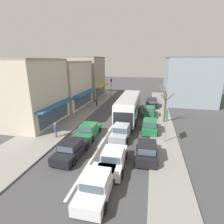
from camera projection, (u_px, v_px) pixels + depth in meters
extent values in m
plane|color=#3F3F42|center=(107.00, 135.00, 19.64)|extent=(140.00, 140.00, 0.00)
cube|color=silver|center=(114.00, 123.00, 23.37)|extent=(0.20, 28.00, 0.01)
cube|color=gray|center=(73.00, 114.00, 26.67)|extent=(5.20, 44.00, 0.14)
cube|color=gray|center=(161.00, 121.00, 23.91)|extent=(2.80, 44.00, 0.12)
cube|color=beige|center=(31.00, 93.00, 22.05)|extent=(6.07, 8.29, 8.02)
cube|color=#23568E|center=(57.00, 105.00, 21.68)|extent=(1.10, 7.63, 0.20)
cube|color=#425160|center=(55.00, 115.00, 22.14)|extent=(0.06, 6.63, 1.80)
cube|color=gray|center=(27.00, 59.00, 20.87)|extent=(6.23, 8.29, 0.24)
cube|color=beige|center=(65.00, 85.00, 30.58)|extent=(6.65, 9.39, 7.67)
cube|color=#23568E|center=(86.00, 92.00, 30.10)|extent=(1.10, 8.64, 0.20)
cube|color=#425160|center=(84.00, 100.00, 30.56)|extent=(0.06, 7.51, 1.80)
cube|color=gray|center=(63.00, 62.00, 29.45)|extent=(6.81, 9.39, 0.24)
cube|color=gray|center=(84.00, 78.00, 38.91)|extent=(7.46, 7.90, 8.49)
cube|color=gold|center=(102.00, 85.00, 38.47)|extent=(1.10, 7.27, 0.20)
cube|color=#425160|center=(101.00, 91.00, 38.93)|extent=(0.06, 6.32, 1.80)
cube|color=#6E6358|center=(83.00, 57.00, 37.67)|extent=(7.62, 7.90, 0.24)
cube|color=#84939E|center=(189.00, 81.00, 33.62)|extent=(8.64, 10.34, 8.40)
cube|color=#4C4742|center=(162.00, 88.00, 35.06)|extent=(1.10, 9.51, 0.20)
cube|color=#425160|center=(164.00, 94.00, 35.34)|extent=(0.06, 8.27, 1.80)
cube|color=slate|center=(192.00, 57.00, 32.39)|extent=(8.80, 10.34, 0.24)
cube|color=silver|center=(129.00, 106.00, 24.73)|extent=(2.59, 10.82, 2.70)
cube|color=#425160|center=(129.00, 104.00, 24.62)|extent=(2.63, 10.39, 0.90)
cube|color=black|center=(123.00, 120.00, 19.70)|extent=(2.25, 0.08, 1.76)
cube|color=#A8A8AC|center=(129.00, 97.00, 24.33)|extent=(2.46, 9.96, 0.12)
cylinder|color=black|center=(123.00, 108.00, 28.49)|extent=(0.27, 0.96, 0.96)
cylinder|color=black|center=(139.00, 109.00, 27.98)|extent=(0.27, 0.96, 0.96)
cylinder|color=black|center=(116.00, 121.00, 22.57)|extent=(0.27, 0.96, 0.96)
cylinder|color=black|center=(135.00, 122.00, 22.06)|extent=(0.27, 0.96, 0.96)
cube|color=#1E6638|center=(89.00, 132.00, 19.03)|extent=(1.74, 4.21, 0.72)
cube|color=#1E6638|center=(88.00, 127.00, 18.75)|extent=(1.57, 1.81, 0.60)
cube|color=#425160|center=(91.00, 124.00, 19.61)|extent=(1.44, 0.07, 0.51)
cube|color=#425160|center=(85.00, 130.00, 17.89)|extent=(1.40, 0.07, 0.48)
cylinder|color=black|center=(86.00, 129.00, 20.45)|extent=(0.18, 0.62, 0.62)
cylinder|color=black|center=(100.00, 130.00, 20.09)|extent=(0.18, 0.62, 0.62)
cylinder|color=black|center=(77.00, 138.00, 18.09)|extent=(0.18, 0.62, 0.62)
cylinder|color=black|center=(93.00, 139.00, 17.73)|extent=(0.18, 0.62, 0.62)
cube|color=silver|center=(113.00, 161.00, 13.63)|extent=(1.83, 4.24, 0.72)
cube|color=silver|center=(113.00, 154.00, 13.34)|extent=(1.61, 1.84, 0.60)
cube|color=#425160|center=(115.00, 148.00, 14.21)|extent=(1.44, 0.10, 0.51)
cube|color=#425160|center=(110.00, 160.00, 12.48)|extent=(1.41, 0.10, 0.48)
cylinder|color=black|center=(106.00, 154.00, 15.03)|extent=(0.20, 0.62, 0.62)
cylinder|color=black|center=(126.00, 156.00, 14.71)|extent=(0.20, 0.62, 0.62)
cylinder|color=black|center=(98.00, 171.00, 12.66)|extent=(0.20, 0.62, 0.62)
cylinder|color=black|center=(122.00, 174.00, 12.34)|extent=(0.20, 0.62, 0.62)
cube|color=black|center=(72.00, 151.00, 15.07)|extent=(1.91, 4.27, 0.72)
cube|color=black|center=(70.00, 145.00, 14.78)|extent=(1.64, 1.87, 0.60)
cube|color=#425160|center=(75.00, 140.00, 15.64)|extent=(1.44, 0.12, 0.51)
cube|color=#425160|center=(65.00, 150.00, 13.93)|extent=(1.41, 0.12, 0.48)
cylinder|color=black|center=(70.00, 145.00, 16.50)|extent=(0.21, 0.63, 0.62)
cylinder|color=black|center=(87.00, 148.00, 16.07)|extent=(0.21, 0.63, 0.62)
cylinder|color=black|center=(55.00, 159.00, 14.18)|extent=(0.21, 0.63, 0.62)
cylinder|color=black|center=(74.00, 162.00, 13.74)|extent=(0.21, 0.63, 0.62)
cube|color=#9EA3A8|center=(121.00, 133.00, 18.78)|extent=(1.90, 4.27, 0.72)
cube|color=#9EA3A8|center=(121.00, 128.00, 18.50)|extent=(1.64, 1.87, 0.60)
cube|color=#425160|center=(123.00, 125.00, 19.35)|extent=(1.44, 0.12, 0.51)
cube|color=#425160|center=(119.00, 131.00, 17.65)|extent=(1.41, 0.12, 0.48)
cylinder|color=black|center=(116.00, 130.00, 20.22)|extent=(0.21, 0.63, 0.62)
cylinder|color=black|center=(131.00, 131.00, 19.78)|extent=(0.21, 0.63, 0.62)
cylinder|color=black|center=(110.00, 139.00, 17.89)|extent=(0.21, 0.63, 0.62)
cylinder|color=black|center=(127.00, 141.00, 17.46)|extent=(0.21, 0.63, 0.62)
cube|color=silver|center=(97.00, 187.00, 10.81)|extent=(1.75, 4.21, 0.72)
cube|color=silver|center=(96.00, 179.00, 10.53)|extent=(1.57, 1.81, 0.60)
cube|color=#425160|center=(100.00, 170.00, 11.39)|extent=(1.44, 0.07, 0.51)
cube|color=#425160|center=(91.00, 189.00, 9.67)|extent=(1.40, 0.07, 0.48)
cylinder|color=black|center=(90.00, 175.00, 12.22)|extent=(0.19, 0.62, 0.62)
cylinder|color=black|center=(114.00, 178.00, 11.87)|extent=(0.19, 0.62, 0.62)
cylinder|color=black|center=(75.00, 203.00, 9.86)|extent=(0.19, 0.62, 0.62)
cylinder|color=black|center=(105.00, 208.00, 9.51)|extent=(0.19, 0.62, 0.62)
cube|color=black|center=(146.00, 153.00, 14.79)|extent=(1.74, 3.74, 0.76)
cube|color=black|center=(147.00, 147.00, 14.31)|extent=(1.57, 1.94, 0.64)
cube|color=#425160|center=(147.00, 142.00, 15.22)|extent=(1.40, 0.10, 0.54)
cube|color=#425160|center=(147.00, 153.00, 13.40)|extent=(1.37, 0.10, 0.51)
cylinder|color=black|center=(137.00, 148.00, 16.05)|extent=(0.20, 0.62, 0.62)
cylinder|color=black|center=(156.00, 149.00, 15.74)|extent=(0.20, 0.62, 0.62)
cylinder|color=black|center=(136.00, 161.00, 13.96)|extent=(0.20, 0.62, 0.62)
cylinder|color=black|center=(157.00, 163.00, 13.65)|extent=(0.20, 0.62, 0.62)
cube|color=#1E6638|center=(150.00, 127.00, 20.37)|extent=(1.67, 3.71, 0.76)
cube|color=#1E6638|center=(150.00, 122.00, 19.89)|extent=(1.53, 1.91, 0.64)
cube|color=#425160|center=(150.00, 120.00, 20.80)|extent=(1.40, 0.07, 0.54)
cube|color=#425160|center=(150.00, 125.00, 18.98)|extent=(1.37, 0.07, 0.51)
cylinder|color=black|center=(143.00, 125.00, 21.64)|extent=(0.18, 0.62, 0.62)
cylinder|color=black|center=(157.00, 126.00, 21.29)|extent=(0.18, 0.62, 0.62)
cylinder|color=black|center=(142.00, 132.00, 19.57)|extent=(0.18, 0.62, 0.62)
cylinder|color=black|center=(157.00, 133.00, 19.21)|extent=(0.18, 0.62, 0.62)
cube|color=#1E6638|center=(149.00, 113.00, 25.93)|extent=(1.72, 3.74, 0.76)
cube|color=#1E6638|center=(149.00, 109.00, 25.45)|extent=(1.56, 1.93, 0.64)
cube|color=#425160|center=(149.00, 107.00, 26.35)|extent=(1.40, 0.09, 0.54)
cube|color=#425160|center=(149.00, 111.00, 24.55)|extent=(1.37, 0.09, 0.51)
cylinder|color=black|center=(144.00, 112.00, 27.21)|extent=(0.19, 0.62, 0.62)
cylinder|color=black|center=(155.00, 112.00, 26.83)|extent=(0.19, 0.62, 0.62)
cylinder|color=black|center=(143.00, 116.00, 25.15)|extent=(0.19, 0.62, 0.62)
cylinder|color=black|center=(154.00, 117.00, 24.76)|extent=(0.19, 0.62, 0.62)
cube|color=black|center=(152.00, 104.00, 31.15)|extent=(1.91, 4.56, 0.76)
cube|color=black|center=(152.00, 100.00, 30.62)|extent=(1.73, 2.65, 0.68)
cube|color=#425160|center=(152.00, 99.00, 31.86)|extent=(1.51, 0.11, 0.58)
cube|color=#425160|center=(152.00, 102.00, 29.38)|extent=(1.48, 0.11, 0.54)
cylinder|color=black|center=(146.00, 103.00, 32.64)|extent=(0.20, 0.63, 0.62)
cylinder|color=black|center=(156.00, 104.00, 32.33)|extent=(0.20, 0.63, 0.62)
cylinder|color=black|center=(146.00, 107.00, 30.10)|extent=(0.20, 0.63, 0.62)
cylinder|color=black|center=(157.00, 107.00, 29.78)|extent=(0.20, 0.63, 0.62)
cylinder|color=gray|center=(111.00, 88.00, 38.19)|extent=(0.12, 0.12, 4.20)
cube|color=black|center=(111.00, 80.00, 37.69)|extent=(0.24, 0.24, 0.68)
sphere|color=red|center=(112.00, 79.00, 37.60)|extent=(0.13, 0.13, 0.13)
sphere|color=black|center=(112.00, 80.00, 37.66)|extent=(0.13, 0.13, 0.13)
sphere|color=black|center=(112.00, 81.00, 37.72)|extent=(0.13, 0.13, 0.13)
cylinder|color=gray|center=(166.00, 126.00, 17.16)|extent=(0.10, 0.10, 3.60)
cube|color=#19753D|center=(167.00, 112.00, 16.71)|extent=(0.08, 1.40, 0.44)
cube|color=white|center=(168.00, 112.00, 16.70)|extent=(0.01, 1.10, 0.10)
cube|color=#19753D|center=(167.00, 117.00, 16.87)|extent=(0.08, 1.40, 0.44)
cube|color=white|center=(167.00, 117.00, 16.86)|extent=(0.01, 1.10, 0.10)
cylinder|color=brown|center=(165.00, 112.00, 22.97)|extent=(0.24, 0.24, 2.98)
cylinder|color=brown|center=(166.00, 97.00, 22.72)|extent=(0.10, 0.74, 0.95)
cylinder|color=brown|center=(170.00, 97.00, 22.30)|extent=(0.99, 0.10, 1.08)
cylinder|color=brown|center=(166.00, 97.00, 22.04)|extent=(0.10, 0.82, 1.16)
cylinder|color=brown|center=(163.00, 98.00, 22.49)|extent=(0.71, 0.10, 0.91)
cylinder|color=#232838|center=(97.00, 104.00, 30.95)|extent=(0.14, 0.14, 0.84)
cylinder|color=#232838|center=(96.00, 104.00, 31.08)|extent=(0.14, 0.14, 0.84)
cube|color=slate|center=(97.00, 100.00, 30.82)|extent=(0.42, 0.39, 0.56)
sphere|color=brown|center=(97.00, 98.00, 30.70)|extent=(0.22, 0.22, 0.22)
cylinder|color=slate|center=(97.00, 100.00, 30.64)|extent=(0.09, 0.09, 0.54)
cylinder|color=slate|center=(96.00, 100.00, 30.99)|extent=(0.09, 0.09, 0.54)
cube|color=black|center=(96.00, 101.00, 31.08)|extent=(0.22, 0.25, 0.22)
cylinder|color=#4C4742|center=(56.00, 134.00, 18.49)|extent=(0.14, 0.14, 0.84)
cylinder|color=#4C4742|center=(56.00, 133.00, 18.64)|extent=(0.14, 0.14, 0.84)
cube|color=#3351A8|center=(55.00, 127.00, 18.37)|extent=(0.41, 0.41, 0.56)
sphere|color=tan|center=(55.00, 124.00, 18.25)|extent=(0.22, 0.22, 0.22)
cylinder|color=#3351A8|center=(56.00, 128.00, 18.18)|extent=(0.09, 0.09, 0.54)
cylinder|color=#3351A8|center=(55.00, 127.00, 18.56)|extent=(0.09, 0.09, 0.54)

